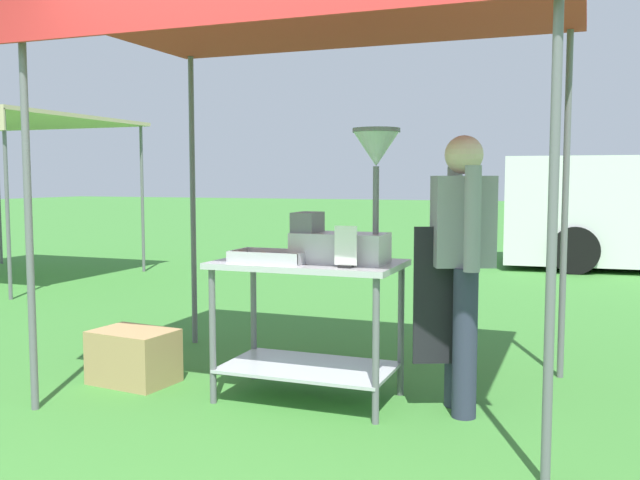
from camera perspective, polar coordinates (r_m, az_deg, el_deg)
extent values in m
plane|color=#3D7F33|center=(9.18, 11.21, -3.63)|extent=(70.00, 70.00, 0.00)
cylinder|color=slate|center=(4.40, -22.60, 2.12)|extent=(0.04, 0.04, 2.34)
cylinder|color=slate|center=(3.20, 18.36, 1.32)|extent=(0.04, 0.04, 2.34)
cylinder|color=slate|center=(5.86, -10.28, 3.05)|extent=(0.04, 0.04, 2.34)
cylinder|color=slate|center=(5.02, 19.27, 2.54)|extent=(0.04, 0.04, 2.34)
cube|color=red|center=(4.51, -0.24, 17.89)|extent=(3.09, 2.02, 0.05)
cube|color=#B7B7BC|center=(4.29, -0.95, -1.97)|extent=(1.13, 0.66, 0.04)
cube|color=#B7B7BC|center=(4.41, -0.94, -10.29)|extent=(1.04, 0.61, 0.02)
cylinder|color=slate|center=(4.33, -8.71, -7.74)|extent=(0.04, 0.04, 0.83)
cylinder|color=slate|center=(3.94, 4.55, -8.98)|extent=(0.04, 0.04, 0.83)
cylinder|color=slate|center=(4.82, -5.41, -6.41)|extent=(0.04, 0.04, 0.83)
cylinder|color=slate|center=(4.47, 6.59, -7.32)|extent=(0.04, 0.04, 0.83)
cube|color=#B7B7BC|center=(4.24, -4.01, -1.74)|extent=(0.46, 0.27, 0.01)
cube|color=#B7B7BC|center=(4.12, -4.78, -1.44)|extent=(0.46, 0.01, 0.06)
cube|color=#B7B7BC|center=(4.35, -3.29, -1.08)|extent=(0.46, 0.01, 0.06)
cube|color=#B7B7BC|center=(4.33, -6.69, -1.13)|extent=(0.01, 0.27, 0.06)
cube|color=#B7B7BC|center=(4.15, -1.21, -1.37)|extent=(0.01, 0.27, 0.06)
torus|color=gold|center=(4.17, -3.72, -1.59)|extent=(0.09, 0.09, 0.03)
torus|color=gold|center=(4.10, -2.22, -1.70)|extent=(0.09, 0.09, 0.03)
torus|color=gold|center=(4.34, -5.90, -1.35)|extent=(0.10, 0.10, 0.03)
torus|color=gold|center=(4.25, -2.29, -1.46)|extent=(0.08, 0.08, 0.03)
torus|color=gold|center=(4.28, -5.44, -1.43)|extent=(0.11, 0.11, 0.03)
torus|color=gold|center=(4.30, -4.35, -1.40)|extent=(0.08, 0.08, 0.03)
torus|color=gold|center=(4.25, -3.60, -1.46)|extent=(0.11, 0.11, 0.03)
torus|color=gold|center=(4.19, -5.02, -1.57)|extent=(0.10, 0.10, 0.03)
torus|color=gold|center=(4.17, -1.79, -1.58)|extent=(0.10, 0.10, 0.03)
torus|color=gold|center=(4.24, -6.20, -1.50)|extent=(0.10, 0.10, 0.03)
torus|color=gold|center=(4.23, -4.70, -1.21)|extent=(0.09, 0.09, 0.03)
torus|color=gold|center=(4.35, -4.98, -1.32)|extent=(0.09, 0.09, 0.03)
torus|color=gold|center=(4.20, -2.91, -1.54)|extent=(0.08, 0.08, 0.03)
torus|color=gold|center=(4.12, -3.15, -1.67)|extent=(0.10, 0.10, 0.03)
cube|color=#B7B7BC|center=(4.20, 1.64, -0.64)|extent=(0.56, 0.28, 0.18)
cube|color=slate|center=(4.26, -1.02, 1.47)|extent=(0.14, 0.22, 0.12)
cylinder|color=slate|center=(4.11, 4.56, 3.24)|extent=(0.04, 0.04, 0.39)
cone|color=#B7B7BC|center=(4.11, 4.59, 7.35)|extent=(0.26, 0.26, 0.20)
cylinder|color=slate|center=(4.12, 4.60, 8.87)|extent=(0.28, 0.28, 0.02)
cube|color=black|center=(3.97, 2.10, -2.15)|extent=(0.08, 0.05, 0.02)
cube|color=white|center=(3.96, 2.10, -0.45)|extent=(0.13, 0.01, 0.22)
cylinder|color=#2D3347|center=(4.12, 11.68, -8.21)|extent=(0.14, 0.14, 0.86)
cylinder|color=#2D3347|center=(4.31, 11.04, -7.62)|extent=(0.14, 0.14, 0.86)
cube|color=gray|center=(4.11, 11.52, 1.50)|extent=(0.40, 0.33, 0.52)
cube|color=black|center=(4.14, 9.79, -4.46)|extent=(0.30, 0.14, 0.80)
cylinder|color=gray|center=(3.90, 12.28, 1.68)|extent=(0.12, 0.12, 0.58)
cylinder|color=gray|center=(4.33, 10.85, 2.03)|extent=(0.12, 0.12, 0.58)
sphere|color=beige|center=(4.11, 11.61, 6.80)|extent=(0.22, 0.22, 0.22)
cube|color=tan|center=(4.91, -14.88, -9.13)|extent=(0.57, 0.43, 0.36)
cube|color=#1E2833|center=(11.57, 17.76, 4.41)|extent=(0.23, 1.62, 0.70)
cylinder|color=black|center=(10.70, 19.98, -0.78)|extent=(0.70, 0.29, 0.68)
cylinder|color=black|center=(12.56, 19.46, 0.05)|extent=(0.70, 0.29, 0.68)
cylinder|color=slate|center=(8.60, -24.05, 2.55)|extent=(0.04, 0.04, 2.12)
cylinder|color=slate|center=(10.57, -14.22, 3.21)|extent=(0.04, 0.04, 2.12)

